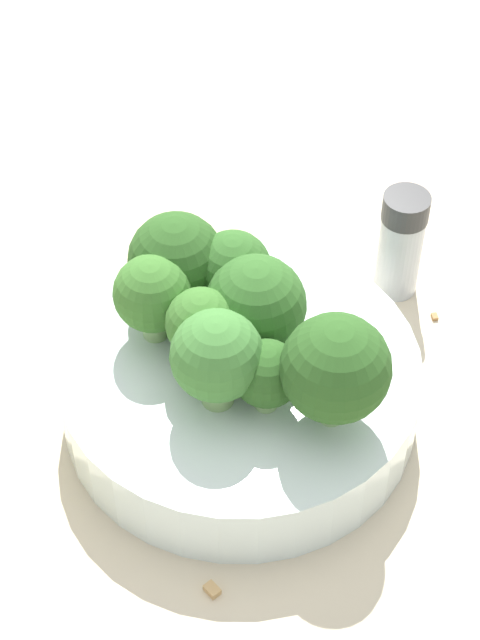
{
  "coord_description": "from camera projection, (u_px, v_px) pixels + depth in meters",
  "views": [
    {
      "loc": [
        -0.39,
        0.04,
        0.5
      ],
      "look_at": [
        0.0,
        0.0,
        0.08
      ],
      "focal_mm": 60.0,
      "sensor_mm": 36.0,
      "label": 1
    }
  ],
  "objects": [
    {
      "name": "broccoli_floret_1",
      "position": [
        217.0,
        358.0,
        0.56
      ],
      "size": [
        0.05,
        0.05,
        0.06
      ],
      "color": "#84AD66",
      "rests_on": "bowl"
    },
    {
      "name": "ground_plane",
      "position": [
        240.0,
        411.0,
        0.64
      ],
      "size": [
        3.0,
        3.0,
        0.0
      ],
      "primitive_type": "plane",
      "color": "beige"
    },
    {
      "name": "almond_crumb_2",
      "position": [
        212.0,
        588.0,
        0.55
      ],
      "size": [
        0.01,
        0.01,
        0.01
      ],
      "primitive_type": "cube",
      "rotation": [
        0.0,
        0.0,
        0.62
      ],
      "color": "tan",
      "rests_on": "ground_plane"
    },
    {
      "name": "broccoli_floret_3",
      "position": [
        267.0,
        375.0,
        0.57
      ],
      "size": [
        0.04,
        0.04,
        0.05
      ],
      "color": "#8EB770",
      "rests_on": "bowl"
    },
    {
      "name": "broccoli_floret_5",
      "position": [
        153.0,
        295.0,
        0.6
      ],
      "size": [
        0.04,
        0.04,
        0.06
      ],
      "color": "#8EB770",
      "rests_on": "bowl"
    },
    {
      "name": "broccoli_floret_2",
      "position": [
        201.0,
        325.0,
        0.58
      ],
      "size": [
        0.04,
        0.04,
        0.05
      ],
      "color": "#8EB770",
      "rests_on": "bowl"
    },
    {
      "name": "broccoli_floret_6",
      "position": [
        237.0,
        270.0,
        0.61
      ],
      "size": [
        0.04,
        0.04,
        0.05
      ],
      "color": "#7A9E5B",
      "rests_on": "bowl"
    },
    {
      "name": "broccoli_floret_4",
      "position": [
        256.0,
        306.0,
        0.6
      ],
      "size": [
        0.06,
        0.06,
        0.06
      ],
      "color": "#84AD66",
      "rests_on": "bowl"
    },
    {
      "name": "broccoli_floret_0",
      "position": [
        336.0,
        369.0,
        0.55
      ],
      "size": [
        0.06,
        0.06,
        0.07
      ],
      "color": "#8EB770",
      "rests_on": "bowl"
    },
    {
      "name": "bowl",
      "position": [
        240.0,
        387.0,
        0.62
      ],
      "size": [
        0.21,
        0.21,
        0.04
      ],
      "primitive_type": "cylinder",
      "color": "silver",
      "rests_on": "ground_plane"
    },
    {
      "name": "pepper_shaker",
      "position": [
        401.0,
        243.0,
        0.68
      ],
      "size": [
        0.03,
        0.03,
        0.08
      ],
      "color": "#B2B7BC",
      "rests_on": "ground_plane"
    },
    {
      "name": "broccoli_floret_7",
      "position": [
        176.0,
        261.0,
        0.62
      ],
      "size": [
        0.06,
        0.06,
        0.06
      ],
      "color": "#84AD66",
      "rests_on": "bowl"
    },
    {
      "name": "almond_crumb_3",
      "position": [
        435.0,
        315.0,
        0.69
      ],
      "size": [
        0.01,
        0.0,
        0.01
      ],
      "primitive_type": "cube",
      "rotation": [
        0.0,
        0.0,
        0.06
      ],
      "color": "olive",
      "rests_on": "ground_plane"
    }
  ]
}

